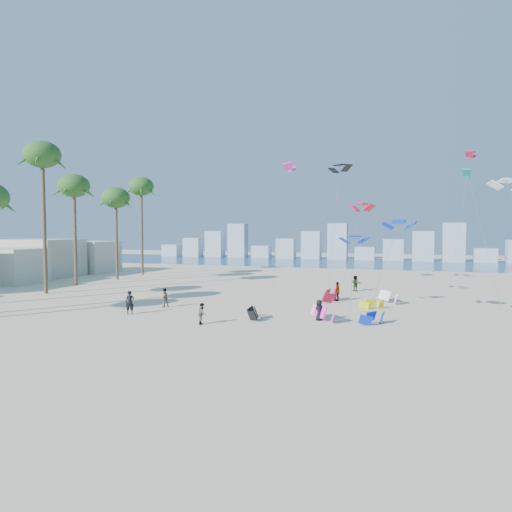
% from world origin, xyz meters
% --- Properties ---
extents(ground, '(220.00, 220.00, 0.00)m').
position_xyz_m(ground, '(0.00, 0.00, 0.00)').
color(ground, beige).
rests_on(ground, ground).
extents(ocean, '(220.00, 220.00, 0.00)m').
position_xyz_m(ocean, '(0.00, 72.00, 0.01)').
color(ocean, navy).
rests_on(ocean, ground).
extents(kitesurfer_near, '(0.84, 0.75, 1.92)m').
position_xyz_m(kitesurfer_near, '(-5.38, 8.55, 0.96)').
color(kitesurfer_near, black).
rests_on(kitesurfer_near, ground).
extents(kitesurfer_mid, '(0.77, 0.88, 1.56)m').
position_xyz_m(kitesurfer_mid, '(1.87, 6.87, 0.78)').
color(kitesurfer_mid, gray).
rests_on(kitesurfer_mid, ground).
extents(kitesurfers_far, '(30.72, 18.67, 1.88)m').
position_xyz_m(kitesurfers_far, '(12.10, 18.88, 0.87)').
color(kitesurfers_far, black).
rests_on(kitesurfers_far, ground).
extents(grounded_kites, '(11.52, 14.28, 1.08)m').
position_xyz_m(grounded_kites, '(10.70, 15.87, 0.48)').
color(grounded_kites, black).
rests_on(grounded_kites, ground).
extents(flying_kites, '(26.26, 27.29, 16.65)m').
position_xyz_m(flying_kites, '(15.14, 23.68, 11.39)').
color(flying_kites, '#0C2ED8').
rests_on(flying_kites, ground).
extents(palm_row, '(7.65, 44.80, 16.32)m').
position_xyz_m(palm_row, '(-21.21, 16.17, 11.95)').
color(palm_row, brown).
rests_on(palm_row, ground).
extents(distant_skyline, '(85.00, 3.00, 8.40)m').
position_xyz_m(distant_skyline, '(-1.19, 82.00, 3.09)').
color(distant_skyline, '#9EADBF').
rests_on(distant_skyline, ground).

